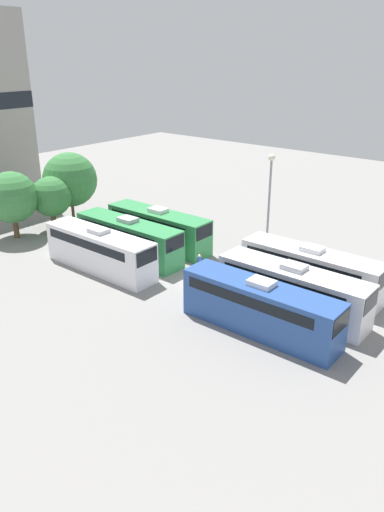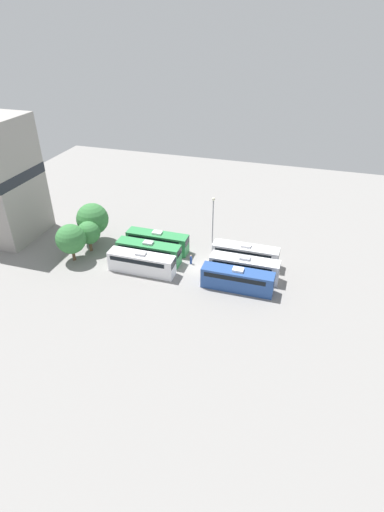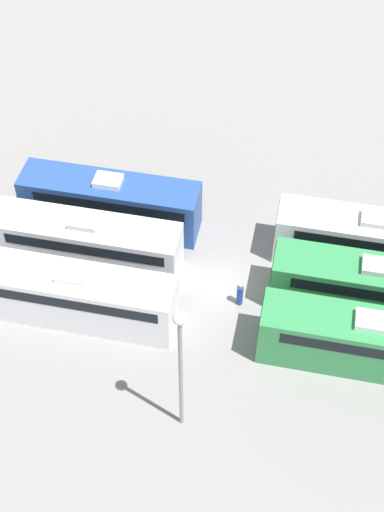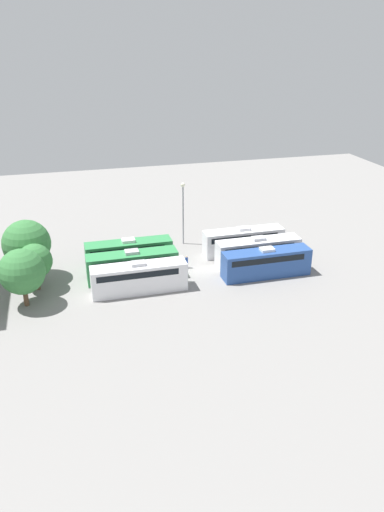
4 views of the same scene
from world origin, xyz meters
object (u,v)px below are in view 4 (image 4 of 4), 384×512
at_px(bus_0, 266,262).
at_px(bus_4, 132,265).
at_px(bus_5, 129,253).
at_px(light_pole, 183,204).
at_px(worker_person, 187,262).
at_px(tree_1, 35,261).
at_px(tree_0, 22,272).
at_px(bus_3, 139,277).
at_px(bus_2, 243,240).
at_px(tree_2, 27,244).
at_px(bus_1, 258,251).

xyz_separation_m(bus_0, bus_4, (3.47, 15.54, 0.00)).
xyz_separation_m(bus_5, light_pole, (5.34, -8.37, 4.03)).
distance_m(worker_person, tree_1, 18.04).
relative_size(bus_4, tree_0, 1.66).
xyz_separation_m(bus_4, worker_person, (1.16, -6.94, -1.04)).
relative_size(worker_person, tree_0, 0.25).
relative_size(bus_3, bus_5, 1.00).
bearing_deg(worker_person, bus_0, -118.31).
distance_m(bus_5, tree_0, 14.25).
xyz_separation_m(bus_2, bus_3, (-7.22, 15.15, 0.00)).
xyz_separation_m(tree_1, tree_2, (3.06, 0.82, 1.01)).
xyz_separation_m(bus_2, tree_1, (-3.68, 26.22, 1.69)).
xyz_separation_m(bus_3, tree_0, (-0.02, 12.22, 2.20)).
distance_m(worker_person, light_pole, 9.45).
height_order(bus_3, light_pole, light_pole).
bearing_deg(tree_2, tree_1, -164.98).
relative_size(bus_5, tree_2, 1.47).
height_order(bus_4, worker_person, bus_4).
bearing_deg(bus_1, bus_4, 90.08).
bearing_deg(bus_4, worker_person, -80.55).
bearing_deg(bus_1, light_pole, 39.55).
bearing_deg(bus_4, bus_5, -2.32).
distance_m(bus_3, tree_1, 11.75).
xyz_separation_m(tree_0, tree_1, (3.55, -1.15, -0.50)).
bearing_deg(bus_2, tree_1, 97.99).
height_order(bus_5, worker_person, bus_5).
height_order(bus_0, bus_3, same).
height_order(bus_1, bus_4, same).
bearing_deg(tree_1, light_pole, -65.38).
height_order(light_pole, tree_1, light_pole).
distance_m(bus_5, worker_person, 7.31).
height_order(bus_4, light_pole, light_pole).
bearing_deg(light_pole, bus_1, -140.45).
xyz_separation_m(bus_2, tree_2, (-0.62, 27.04, 2.70)).
xyz_separation_m(bus_2, light_pole, (5.20, 6.84, 4.03)).
bearing_deg(bus_0, bus_2, 1.41).
relative_size(light_pole, tree_2, 1.20).
bearing_deg(tree_1, tree_2, 15.02).
bearing_deg(bus_0, tree_0, 89.97).
distance_m(tree_1, tree_2, 3.33).
bearing_deg(light_pole, worker_person, 168.59).
relative_size(bus_0, bus_2, 1.00).
relative_size(tree_0, tree_2, 0.88).
bearing_deg(bus_3, bus_1, -77.55).
bearing_deg(tree_2, bus_0, -103.68).
height_order(bus_1, light_pole, light_pole).
bearing_deg(worker_person, tree_0, 103.68).
distance_m(light_pole, tree_2, 21.07).
relative_size(bus_1, tree_2, 1.47).
relative_size(bus_0, bus_1, 1.00).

